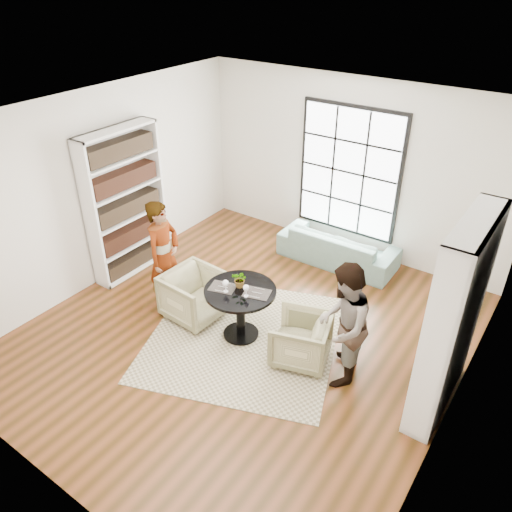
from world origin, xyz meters
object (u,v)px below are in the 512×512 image
Objects in this scene: armchair_left at (195,296)px; armchair_right at (301,339)px; wine_glass_right at (246,288)px; pedestal_table at (240,303)px; person_right at (343,325)px; sofa at (338,247)px; wine_glass_left at (226,283)px; person_left at (164,256)px; flower_centerpiece at (240,279)px.

armchair_left reaches higher than armchair_right.
pedestal_table is at bearing 154.11° from wine_glass_right.
sofa is at bearing -168.48° from person_right.
wine_glass_right is (-0.77, -0.13, 0.57)m from armchair_right.
pedestal_table is at bearing -103.39° from person_right.
wine_glass_left is (-0.32, -2.68, 0.61)m from sofa.
pedestal_table is at bearing -96.61° from person_left.
person_left is 1.23m from wine_glass_left.
wine_glass_left is at bearing -112.67° from flower_centerpiece.
wine_glass_left reaches higher than wine_glass_right.
flower_centerpiece reaches higher than armchair_left.
sofa is at bearing 83.15° from wine_glass_left.
person_right is 9.23× the size of wine_glass_right.
pedestal_table is 0.38m from wine_glass_right.
armchair_right is at bearing 105.54° from sofa.
person_left is at bearing 178.26° from wine_glass_right.
armchair_right is 0.45× the size of person_right.
sofa is 8.54× the size of flower_centerpiece.
wine_glass_left reaches higher than sofa.
armchair_right is at bearing 0.02° from flower_centerpiece.
wine_glass_right is at bearing -99.93° from person_right.
wine_glass_right reaches higher than sofa.
sofa is 3.04m from person_left.
person_left is 1.31m from flower_centerpiece.
wine_glass_left is at bearing -130.77° from pedestal_table.
sofa is 10.88× the size of wine_glass_left.
pedestal_table is at bearing 49.23° from wine_glass_left.
wine_glass_right is at bearing -97.29° from armchair_right.
pedestal_table is 5.26× the size of wine_glass_left.
pedestal_table reaches higher than armchair_left.
armchair_right is (0.92, 0.06, -0.23)m from pedestal_table.
pedestal_table is 1.38m from person_left.
person_left is at bearing 174.49° from wine_glass_left.
armchair_left is at bearing 170.05° from wine_glass_left.
pedestal_table is at bearing -56.06° from flower_centerpiece.
person_right reaches higher than armchair_right.
armchair_left is 0.93m from flower_centerpiece.
sofa is at bearing -38.91° from person_left.
person_left reaches higher than armchair_right.
armchair_left is (-0.80, -0.03, -0.19)m from pedestal_table.
armchair_left is at bearing -103.50° from person_right.
person_left reaches higher than wine_glass_left.
flower_centerpiece is at bearing 83.80° from sofa.
sofa is 11.32× the size of wine_glass_right.
sofa is 2.83m from person_right.
wine_glass_right is 0.75× the size of flower_centerpiece.
pedestal_table is 1.21× the size of armchair_left.
pedestal_table reaches higher than sofa.
pedestal_table is 0.57× the size of person_left.
person_right is (2.27, 0.09, 0.45)m from armchair_left.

